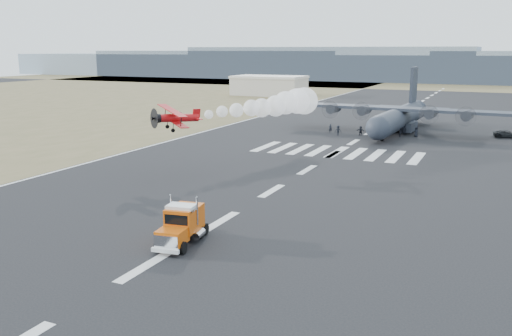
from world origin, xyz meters
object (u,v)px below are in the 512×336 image
Objects in this scene: crew_b at (405,130)px; crew_f at (361,131)px; hangar_left at (269,85)px; crew_h at (401,132)px; aerobatic_biplane at (175,118)px; transport_aircraft at (399,116)px; crew_a at (330,128)px; crew_e at (416,132)px; crew_c at (338,130)px; crew_g at (403,130)px; semi_truck at (182,224)px; crew_d at (377,129)px; support_vehicle at (507,134)px.

crew_f is (-7.36, -3.89, 0.01)m from crew_b.
hangar_left is 14.81× the size of crew_h.
transport_aircraft reaches higher than aerobatic_biplane.
crew_e is at bearing 171.61° from crew_a.
crew_c is 12.21m from crew_g.
semi_truck reaches higher than crew_c.
crew_d is at bearing 56.55° from crew_f.
crew_c is 1.10× the size of crew_h.
crew_e is 1.11× the size of crew_f.
crew_b is (58.55, -72.83, -2.58)m from hangar_left.
transport_aircraft reaches higher than crew_h.
crew_a is at bearing 99.28° from crew_h.
hangar_left reaches higher than crew_c.
support_vehicle is 18.26m from crew_g.
crew_h is (-2.52, -1.12, -0.10)m from crew_e.
crew_h is at bearing -86.14° from crew_b.
crew_d is 7.49m from crew_e.
transport_aircraft reaches higher than hangar_left.
crew_d is at bearing 90.18° from support_vehicle.
crew_b is 0.98× the size of crew_f.
transport_aircraft is 9.49m from crew_f.
crew_a is 1.00× the size of crew_h.
hangar_left reaches higher than crew_f.
crew_d reaches higher than crew_b.
crew_c reaches higher than crew_h.
hangar_left is 3.60× the size of aerobatic_biplane.
crew_e is at bearing -50.80° from hangar_left.
crew_a is 1.01× the size of crew_b.
aerobatic_biplane reaches higher than crew_b.
semi_truck is 1.57× the size of support_vehicle.
crew_c is (9.03, 40.64, -6.46)m from aerobatic_biplane.
transport_aircraft is 6.89m from crew_e.
crew_c reaches higher than crew_g.
crew_h is (13.23, 0.17, 0.00)m from crew_a.
crew_a is at bearing -148.19° from transport_aircraft.
crew_d is (53.51, -73.39, -2.50)m from hangar_left.
hangar_left is 5.22× the size of support_vehicle.
crew_a is (45.14, -75.95, -2.58)m from hangar_left.
transport_aircraft is 25.30× the size of crew_b.
crew_b is at bearing 75.93° from semi_truck.
support_vehicle is at bearing -7.61° from crew_c.
crew_c is at bearing -133.03° from transport_aircraft.
aerobatic_biplane is at bearing 163.87° from crew_h.
crew_h is at bearing 75.82° from semi_truck.
transport_aircraft is at bearing 36.28° from crew_d.
hangar_left is 3.32× the size of semi_truck.
crew_e is at bearing 13.42° from crew_f.
transport_aircraft is 5.61m from crew_d.
semi_truck is 4.40× the size of crew_f.
crew_e is at bearing -49.25° from transport_aircraft.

